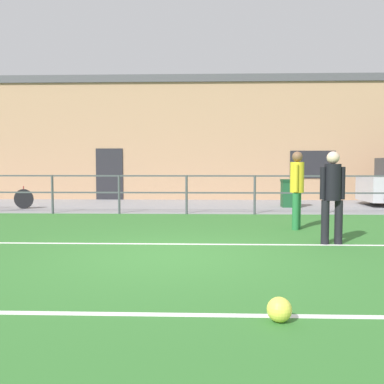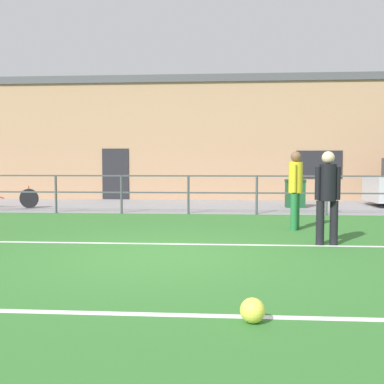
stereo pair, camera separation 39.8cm
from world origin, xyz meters
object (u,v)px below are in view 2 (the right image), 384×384
(player_striker, at_px, (295,185))
(bicycle_parked_1, at_px, (4,198))
(player_goalkeeper, at_px, (328,192))
(soccer_ball_match, at_px, (253,310))
(trash_bin_0, at_px, (295,193))

(player_striker, height_order, bicycle_parked_1, player_striker)
(player_goalkeeper, relative_size, bicycle_parked_1, 0.73)
(soccer_ball_match, distance_m, bicycle_parked_1, 12.66)
(soccer_ball_match, relative_size, trash_bin_0, 0.25)
(player_goalkeeper, height_order, soccer_ball_match, player_goalkeeper)
(trash_bin_0, bearing_deg, player_striker, -98.92)
(player_striker, bearing_deg, soccer_ball_match, 7.26)
(player_goalkeeper, bearing_deg, bicycle_parked_1, 140.95)
(player_goalkeeper, distance_m, bicycle_parked_1, 10.97)
(player_striker, height_order, soccer_ball_match, player_striker)
(soccer_ball_match, distance_m, trash_bin_0, 11.25)
(player_striker, height_order, trash_bin_0, player_striker)
(player_goalkeeper, distance_m, soccer_ball_match, 4.55)
(player_goalkeeper, distance_m, trash_bin_0, 6.92)
(player_goalkeeper, distance_m, player_striker, 1.89)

